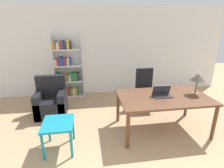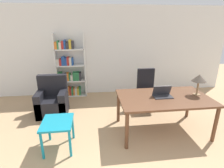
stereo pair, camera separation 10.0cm
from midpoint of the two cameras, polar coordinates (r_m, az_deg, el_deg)
wall_back at (r=5.53m, az=-2.07°, el=10.60°), size 8.00×0.06×2.70m
desk at (r=3.72m, az=17.29°, el=-5.18°), size 1.82×1.08×0.77m
laptop at (r=3.67m, az=16.91°, el=-3.25°), size 0.37×0.22×0.22m
table_lamp at (r=3.94m, az=27.21°, el=1.54°), size 0.28×0.28×0.43m
office_chair at (r=4.74m, az=11.73°, el=-2.35°), size 0.53×0.53×1.06m
side_table_blue at (r=3.30m, az=-16.50°, el=-13.00°), size 0.53×0.59×0.55m
armchair at (r=4.61m, az=-18.17°, el=-5.51°), size 0.71×0.65×0.96m
bookshelf at (r=5.47m, az=-13.33°, el=4.37°), size 0.88×0.28×1.92m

